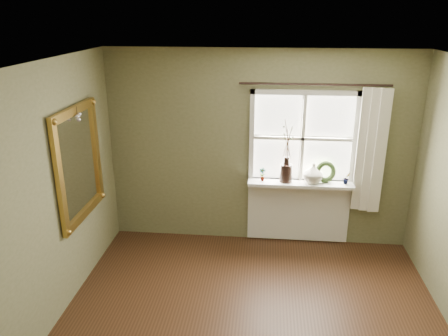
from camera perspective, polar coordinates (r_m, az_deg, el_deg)
ceiling at (r=3.26m, az=4.28°, el=12.34°), size 4.50×4.50×0.00m
wall_back at (r=5.79m, az=4.63°, el=2.51°), size 4.00×0.10×2.60m
wall_left at (r=4.24m, az=-25.34°, el=-6.19°), size 0.10×4.50×2.60m
window_frame at (r=5.69m, az=10.22°, el=3.83°), size 1.36×0.06×1.24m
window_sill at (r=5.77m, az=9.95°, el=-2.01°), size 1.36×0.26×0.04m
window_apron at (r=6.05m, az=9.63°, el=-5.49°), size 1.36×0.04×0.88m
dark_jug at (r=5.71m, az=8.10°, el=-0.66°), size 0.19×0.19×0.24m
cream_vase at (r=5.73m, az=11.58°, el=-0.64°), size 0.30×0.30×0.27m
wreath at (r=5.80m, az=13.09°, el=-0.77°), size 0.31×0.21×0.30m
potted_plant_left at (r=5.71m, az=5.03°, el=-0.84°), size 0.11×0.09×0.18m
potted_plant_right at (r=5.81m, az=15.71°, el=-1.28°), size 0.11×0.10×0.16m
curtain at (r=5.76m, az=18.58°, el=2.09°), size 0.36×0.12×1.59m
curtain_rod at (r=5.49m, az=11.77°, el=10.65°), size 1.84×0.03×0.03m
gilt_mirror at (r=5.08m, az=-18.40°, el=0.60°), size 0.10×1.07×1.28m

